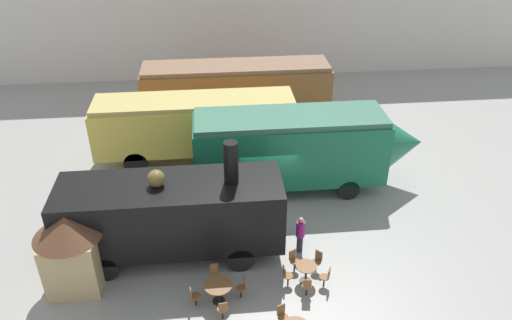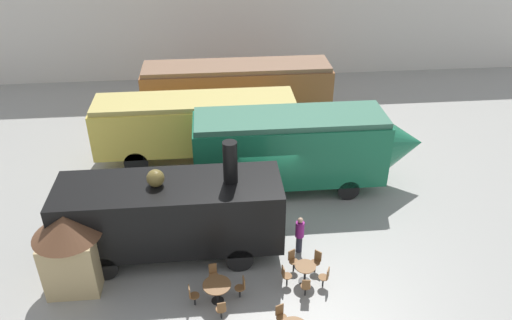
{
  "view_description": "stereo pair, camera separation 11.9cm",
  "coord_description": "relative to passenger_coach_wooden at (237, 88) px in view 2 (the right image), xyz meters",
  "views": [
    {
      "loc": [
        -2.35,
        -18.17,
        13.1
      ],
      "look_at": [
        -0.42,
        1.0,
        1.6
      ],
      "focal_mm": 35.0,
      "sensor_mm": 36.0,
      "label": 1
    },
    {
      "loc": [
        -2.23,
        -18.18,
        13.1
      ],
      "look_at": [
        -0.42,
        1.0,
        1.6
      ],
      "focal_mm": 35.0,
      "sensor_mm": 36.0,
      "label": 2
    }
  ],
  "objects": [
    {
      "name": "steam_locomotive",
      "position": [
        -3.15,
        -11.46,
        -0.1
      ],
      "size": [
        8.2,
        2.61,
        4.8
      ],
      "color": "black",
      "rests_on": "ground_plane"
    },
    {
      "name": "streamlined_locomotive",
      "position": [
        2.68,
        -7.3,
        0.11
      ],
      "size": [
        10.41,
        2.68,
        3.72
      ],
      "color": "#196B47",
      "rests_on": "ground_plane"
    },
    {
      "name": "cafe_chair_2",
      "position": [
        -2.44,
        -14.24,
        -1.53
      ],
      "size": [
        0.37,
        0.36,
        0.87
      ],
      "rotation": [
        0.0,
        0.0,
        6.42
      ],
      "color": "black",
      "rests_on": "ground_plane"
    },
    {
      "name": "ground_plane",
      "position": [
        0.81,
        -8.39,
        -2.04
      ],
      "size": [
        80.0,
        80.0,
        0.0
      ],
      "primitive_type": "plane",
      "color": "gray"
    },
    {
      "name": "cafe_chair_3",
      "position": [
        -1.47,
        -14.98,
        -1.53
      ],
      "size": [
        0.36,
        0.37,
        0.87
      ],
      "rotation": [
        0.0,
        0.0,
        7.99
      ],
      "color": "black",
      "rests_on": "ground_plane"
    },
    {
      "name": "passenger_coach_wooden",
      "position": [
        0.0,
        0.0,
        0.0
      ],
      "size": [
        10.63,
        2.54,
        3.45
      ],
      "color": "brown",
      "rests_on": "ground_plane"
    },
    {
      "name": "cafe_chair_6",
      "position": [
        1.48,
        -14.22,
        -1.53
      ],
      "size": [
        0.36,
        0.37,
        0.87
      ],
      "rotation": [
        0.0,
        0.0,
        7.71
      ],
      "color": "black",
      "rests_on": "ground_plane"
    },
    {
      "name": "cafe_chair_1",
      "position": [
        -1.7,
        -13.27,
        -1.53
      ],
      "size": [
        0.36,
        0.37,
        0.87
      ],
      "rotation": [
        0.0,
        0.0,
        4.85
      ],
      "color": "black",
      "rests_on": "ground_plane"
    },
    {
      "name": "cafe_chair_4",
      "position": [
        1.24,
        -12.81,
        -1.53
      ],
      "size": [
        0.39,
        0.4,
        0.87
      ],
      "rotation": [
        0.0,
        0.0,
        5.19
      ],
      "color": "black",
      "rests_on": "ground_plane"
    },
    {
      "name": "backdrop_wall",
      "position": [
        0.81,
        7.07,
        2.46
      ],
      "size": [
        44.0,
        0.15,
        9.0
      ],
      "color": "silver",
      "rests_on": "ground_plane"
    },
    {
      "name": "cafe_table_near",
      "position": [
        -1.59,
        -14.12,
        -1.4
      ],
      "size": [
        0.98,
        0.98,
        0.77
      ],
      "color": "black",
      "rests_on": "ground_plane"
    },
    {
      "name": "cafe_table_mid",
      "position": [
        1.59,
        -13.48,
        -1.48
      ],
      "size": [
        0.75,
        0.75,
        0.74
      ],
      "color": "black",
      "rests_on": "ground_plane"
    },
    {
      "name": "cafe_chair_11",
      "position": [
        0.44,
        -15.39,
        -1.53
      ],
      "size": [
        0.38,
        0.39,
        0.87
      ],
      "rotation": [
        0.0,
        0.0,
        11.37
      ],
      "color": "black",
      "rests_on": "ground_plane"
    },
    {
      "name": "ticket_kiosk",
      "position": [
        -6.57,
        -12.77,
        -0.37
      ],
      "size": [
        2.34,
        2.34,
        3.0
      ],
      "color": "tan",
      "rests_on": "ground_plane"
    },
    {
      "name": "cafe_chair_8",
      "position": [
        2.11,
        -12.94,
        -1.53
      ],
      "size": [
        0.4,
        0.4,
        0.87
      ],
      "rotation": [
        0.0,
        0.0,
        10.22
      ],
      "color": "black",
      "rests_on": "ground_plane"
    },
    {
      "name": "passenger_coach_vintage",
      "position": [
        -2.31,
        -4.27,
        -0.02
      ],
      "size": [
        9.88,
        2.5,
        3.33
      ],
      "color": "#E0C64C",
      "rests_on": "ground_plane"
    },
    {
      "name": "visitor_person",
      "position": [
        1.65,
        -11.81,
        -1.17
      ],
      "size": [
        0.34,
        0.34,
        1.61
      ],
      "color": "#262633",
      "rests_on": "ground_plane"
    },
    {
      "name": "cafe_chair_5",
      "position": [
        0.85,
        -13.6,
        -1.53
      ],
      "size": [
        0.37,
        0.36,
        0.87
      ],
      "rotation": [
        0.0,
        0.0,
        6.45
      ],
      "color": "black",
      "rests_on": "ground_plane"
    },
    {
      "name": "cafe_chair_7",
      "position": [
        2.26,
        -13.81,
        -1.53
      ],
      "size": [
        0.4,
        0.39,
        0.87
      ],
      "rotation": [
        0.0,
        0.0,
        8.96
      ],
      "color": "black",
      "rests_on": "ground_plane"
    },
    {
      "name": "cafe_chair_0",
      "position": [
        -0.73,
        -14.01,
        -1.53
      ],
      "size": [
        0.37,
        0.36,
        0.87
      ],
      "rotation": [
        0.0,
        0.0,
        3.28
      ],
      "color": "black",
      "rests_on": "ground_plane"
    }
  ]
}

